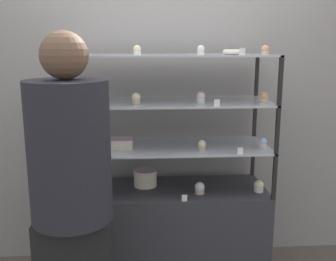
{
  "coord_description": "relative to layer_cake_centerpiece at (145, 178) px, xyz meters",
  "views": [
    {
      "loc": [
        -0.18,
        -2.62,
        1.69
      ],
      "look_at": [
        0.0,
        0.0,
        1.12
      ],
      "focal_mm": 42.0,
      "sensor_mm": 36.0,
      "label": 1
    }
  ],
  "objects": [
    {
      "name": "back_wall",
      "position": [
        0.16,
        0.34,
        0.54
      ],
      "size": [
        8.0,
        0.05,
        2.6
      ],
      "color": "gray",
      "rests_on": "ground_plane"
    },
    {
      "name": "cupcake_2",
      "position": [
        0.78,
        -0.17,
        -0.02
      ],
      "size": [
        0.07,
        0.07,
        0.08
      ],
      "color": "white",
      "rests_on": "display_base"
    },
    {
      "name": "display_riser_middle",
      "position": [
        0.16,
        -0.06,
        0.54
      ],
      "size": [
        1.38,
        0.53,
        0.31
      ],
      "color": "black",
      "rests_on": "display_riser_lower"
    },
    {
      "name": "price_tag_2",
      "position": [
        0.45,
        -0.31,
        0.58
      ],
      "size": [
        0.04,
        0.0,
        0.04
      ],
      "color": "white",
      "rests_on": "display_riser_middle"
    },
    {
      "name": "cupcake_11",
      "position": [
        -0.04,
        -0.15,
        0.9
      ],
      "size": [
        0.05,
        0.05,
        0.06
      ],
      "color": "white",
      "rests_on": "display_riser_upper"
    },
    {
      "name": "cupcake_4",
      "position": [
        0.38,
        -0.19,
        0.28
      ],
      "size": [
        0.05,
        0.05,
        0.07
      ],
      "color": "#CCB28C",
      "rests_on": "display_riser_lower"
    },
    {
      "name": "price_tag_1",
      "position": [
        0.6,
        -0.31,
        0.27
      ],
      "size": [
        0.04,
        0.0,
        0.04
      ],
      "color": "white",
      "rests_on": "display_riser_lower"
    },
    {
      "name": "cupcake_3",
      "position": [
        -0.47,
        -0.2,
        0.28
      ],
      "size": [
        0.05,
        0.05,
        0.07
      ],
      "color": "#CCB28C",
      "rests_on": "display_riser_lower"
    },
    {
      "name": "cupcake_0",
      "position": [
        -0.46,
        -0.11,
        -0.02
      ],
      "size": [
        0.07,
        0.07,
        0.08
      ],
      "color": "#CCB28C",
      "rests_on": "display_base"
    },
    {
      "name": "donut_glazed",
      "position": [
        0.58,
        -0.11,
        0.89
      ],
      "size": [
        0.13,
        0.13,
        0.03
      ],
      "color": "#EFE5CC",
      "rests_on": "display_riser_upper"
    },
    {
      "name": "cupcake_12",
      "position": [
        0.37,
        -0.12,
        0.9
      ],
      "size": [
        0.05,
        0.05,
        0.06
      ],
      "color": "white",
      "rests_on": "display_riser_upper"
    },
    {
      "name": "display_riser_lower",
      "position": [
        0.16,
        -0.06,
        0.23
      ],
      "size": [
        1.38,
        0.53,
        0.31
      ],
      "color": "black",
      "rests_on": "display_base"
    },
    {
      "name": "customer_figure",
      "position": [
        -0.38,
        -0.77,
        0.18
      ],
      "size": [
        0.41,
        0.41,
        1.76
      ],
      "color": "black",
      "rests_on": "ground_plane"
    },
    {
      "name": "price_tag_0",
      "position": [
        0.25,
        -0.31,
        -0.04
      ],
      "size": [
        0.04,
        0.0,
        0.04
      ],
      "color": "white",
      "rests_on": "display_base"
    },
    {
      "name": "cupcake_1",
      "position": [
        0.37,
        -0.18,
        -0.02
      ],
      "size": [
        0.07,
        0.07,
        0.08
      ],
      "color": "#CCB28C",
      "rests_on": "display_base"
    },
    {
      "name": "price_tag_3",
      "position": [
        0.59,
        -0.31,
        0.89
      ],
      "size": [
        0.04,
        0.0,
        0.04
      ],
      "color": "white",
      "rests_on": "display_riser_upper"
    },
    {
      "name": "cupcake_13",
      "position": [
        0.79,
        -0.11,
        0.9
      ],
      "size": [
        0.05,
        0.05,
        0.06
      ],
      "color": "#CCB28C",
      "rests_on": "display_riser_upper"
    },
    {
      "name": "cupcake_9",
      "position": [
        0.78,
        -0.19,
        0.6
      ],
      "size": [
        0.06,
        0.06,
        0.07
      ],
      "color": "#CCB28C",
      "rests_on": "display_riser_middle"
    },
    {
      "name": "display_base",
      "position": [
        0.16,
        -0.06,
        -0.41
      ],
      "size": [
        1.38,
        0.53,
        0.7
      ],
      "color": "#333338",
      "rests_on": "ground_plane"
    },
    {
      "name": "cupcake_6",
      "position": [
        -0.47,
        -0.12,
        0.6
      ],
      "size": [
        0.06,
        0.06,
        0.07
      ],
      "color": "beige",
      "rests_on": "display_riser_middle"
    },
    {
      "name": "sheet_cake_frosted",
      "position": [
        -0.21,
        -0.09,
        0.28
      ],
      "size": [
        0.25,
        0.15,
        0.06
      ],
      "color": "beige",
      "rests_on": "display_riser_lower"
    },
    {
      "name": "cupcake_10",
      "position": [
        -0.48,
        -0.12,
        0.9
      ],
      "size": [
        0.05,
        0.05,
        0.06
      ],
      "color": "white",
      "rests_on": "display_riser_upper"
    },
    {
      "name": "cupcake_8",
      "position": [
        0.37,
        -0.16,
        0.6
      ],
      "size": [
        0.06,
        0.06,
        0.07
      ],
      "color": "white",
      "rests_on": "display_riser_middle"
    },
    {
      "name": "layer_cake_centerpiece",
      "position": [
        0.0,
        0.0,
        0.0
      ],
      "size": [
        0.17,
        0.17,
        0.12
      ],
      "color": "beige",
      "rests_on": "display_base"
    },
    {
      "name": "display_riser_upper",
      "position": [
        0.16,
        -0.06,
        0.85
      ],
      "size": [
        1.38,
        0.53,
        0.31
      ],
      "color": "black",
      "rests_on": "display_riser_middle"
    },
    {
      "name": "cupcake_5",
      "position": [
        0.8,
        -0.15,
        0.28
      ],
      "size": [
        0.05,
        0.05,
        0.07
      ],
      "color": "beige",
      "rests_on": "display_riser_lower"
    },
    {
      "name": "cupcake_7",
      "position": [
        -0.05,
        -0.18,
        0.6
      ],
      "size": [
        0.06,
        0.06,
        0.07
      ],
      "color": "#CCB28C",
      "rests_on": "display_riser_middle"
    }
  ]
}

